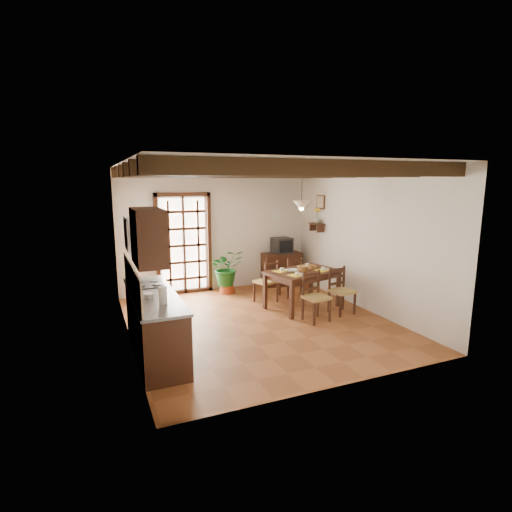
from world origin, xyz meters
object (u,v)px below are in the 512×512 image
sideboard (282,269)px  potted_plant (227,268)px  pendant_lamp (302,204)px  dining_table (302,275)px  chair_near_right (341,299)px  chair_near_left (316,306)px  chair_far_right (291,284)px  kitchen_counter (154,323)px  chair_far_left (266,289)px  crt_tv (282,245)px

sideboard → potted_plant: size_ratio=0.44×
sideboard → pendant_lamp: size_ratio=1.11×
dining_table → chair_near_right: (0.52, -0.61, -0.39)m
chair_near_left → pendant_lamp: (0.16, 0.89, 1.79)m
chair_near_left → chair_far_right: 1.60m
kitchen_counter → chair_far_left: size_ratio=2.50×
dining_table → chair_far_left: size_ratio=1.76×
chair_near_left → potted_plant: potted_plant is taller
chair_far_right → dining_table: bearing=73.6°
chair_far_left → potted_plant: (-0.53, 1.01, 0.29)m
chair_near_right → chair_near_left: bearing=-171.7°
sideboard → crt_tv: (-0.00, -0.01, 0.59)m
chair_near_left → chair_near_right: size_ratio=1.01×
chair_far_right → crt_tv: (0.26, 0.97, 0.71)m
pendant_lamp → chair_far_left: bearing=135.6°
crt_tv → potted_plant: (-1.47, -0.14, -0.42)m
chair_near_right → chair_far_left: bearing=124.4°
chair_near_right → potted_plant: bearing=119.1°
crt_tv → sideboard: bearing=85.3°
dining_table → sideboard: 1.83m
dining_table → chair_near_right: bearing=-63.8°
chair_near_right → pendant_lamp: (-0.52, 0.71, 1.80)m
chair_near_left → chair_near_right: (0.68, 0.18, -0.00)m
chair_far_left → sideboard: 1.49m
chair_near_right → sideboard: (-0.11, 2.37, 0.12)m
sideboard → pendant_lamp: bearing=-101.4°
chair_near_left → pendant_lamp: pendant_lamp is taller
chair_far_right → sideboard: size_ratio=0.95×
chair_near_right → crt_tv: size_ratio=1.94×
potted_plant → sideboard: bearing=5.8°
dining_table → crt_tv: bearing=62.2°
chair_near_left → chair_far_left: bearing=96.8°
dining_table → chair_near_right: size_ratio=1.78×
chair_near_right → potted_plant: (-1.58, 2.23, 0.29)m
chair_near_right → crt_tv: crt_tv is taller
kitchen_counter → sideboard: 4.50m
kitchen_counter → crt_tv: size_ratio=4.87×
chair_far_right → chair_near_left: bearing=73.6°
chair_far_right → potted_plant: potted_plant is taller
kitchen_counter → dining_table: 3.28m
dining_table → crt_tv: size_ratio=3.45×
kitchen_counter → chair_near_left: kitchen_counter is taller
crt_tv → potted_plant: size_ratio=0.22×
kitchen_counter → potted_plant: bearing=52.7°
chair_near_left → sideboard: 2.62m
crt_tv → pendant_lamp: (-0.42, -1.66, 1.09)m
chair_far_left → chair_far_right: bearing=174.3°
sideboard → potted_plant: bearing=-171.6°
kitchen_counter → chair_far_right: kitchen_counter is taller
chair_far_left → pendant_lamp: 1.94m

